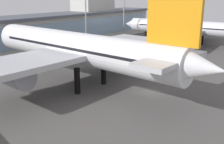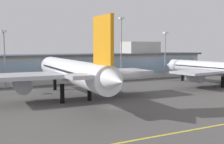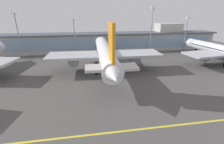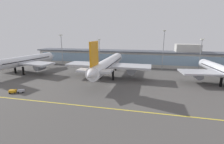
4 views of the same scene
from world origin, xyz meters
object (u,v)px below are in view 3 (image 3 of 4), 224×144
(airliner_near_right, at_px, (105,53))
(apron_light_mast_east, at_px, (186,29))
(apron_light_mast_west, at_px, (17,30))
(apron_light_mast_far_east, at_px, (152,24))
(apron_light_mast_centre, at_px, (74,31))

(airliner_near_right, height_order, apron_light_mast_east, airliner_near_right)
(apron_light_mast_west, height_order, apron_light_mast_east, apron_light_mast_west)
(apron_light_mast_east, xyz_separation_m, apron_light_mast_far_east, (-22.43, -0.74, 2.91))
(airliner_near_right, distance_m, apron_light_mast_east, 59.73)
(airliner_near_right, relative_size, apron_light_mast_east, 2.82)
(apron_light_mast_west, xyz_separation_m, apron_light_mast_far_east, (70.65, 2.80, 1.61))
(apron_light_mast_centre, bearing_deg, apron_light_mast_far_east, -2.56)
(apron_light_mast_centre, bearing_deg, apron_light_mast_west, -169.97)
(apron_light_mast_centre, xyz_separation_m, apron_light_mast_far_east, (43.75, -1.95, 3.34))
(apron_light_mast_centre, distance_m, apron_light_mast_east, 66.19)
(apron_light_mast_centre, relative_size, apron_light_mast_east, 0.96)
(apron_light_mast_west, distance_m, apron_light_mast_centre, 27.38)
(apron_light_mast_east, bearing_deg, apron_light_mast_west, -177.82)
(apron_light_mast_west, xyz_separation_m, apron_light_mast_east, (93.08, 3.54, -1.30))
(apron_light_mast_centre, relative_size, apron_light_mast_far_east, 0.77)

